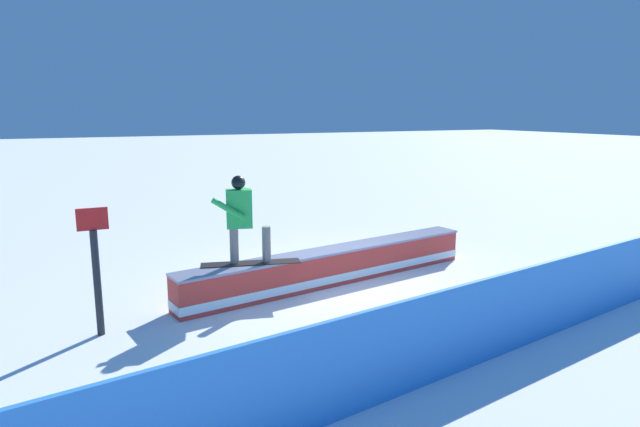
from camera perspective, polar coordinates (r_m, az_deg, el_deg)
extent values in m
plane|color=white|center=(9.86, 1.44, -7.26)|extent=(120.00, 120.00, 0.00)
cube|color=red|center=(9.77, 1.44, -5.62)|extent=(5.94, 1.40, 0.59)
cube|color=white|center=(9.82, 1.44, -6.44)|extent=(5.95, 1.41, 0.14)
cube|color=gray|center=(9.69, 1.45, -3.84)|extent=(5.95, 1.46, 0.04)
cube|color=black|center=(8.83, -7.30, -5.20)|extent=(1.62, 0.68, 0.01)
cylinder|color=gray|center=(8.74, -9.03, -3.37)|extent=(0.17, 0.17, 0.59)
cylinder|color=gray|center=(8.77, -5.67, -3.24)|extent=(0.17, 0.17, 0.59)
cube|color=green|center=(8.62, -8.53, 0.51)|extent=(0.45, 0.33, 0.61)
sphere|color=black|center=(8.56, -8.61, 3.25)|extent=(0.22, 0.22, 0.22)
cylinder|color=green|center=(8.45, -9.70, 0.48)|extent=(0.52, 0.22, 0.37)
cylinder|color=green|center=(8.78, -7.94, 0.92)|extent=(0.18, 0.13, 0.56)
cube|color=#3486EC|center=(6.85, 15.79, -11.20)|extent=(12.09, 1.99, 1.07)
cylinder|color=#262628|center=(8.02, -22.43, -6.81)|extent=(0.10, 0.10, 1.48)
cube|color=red|center=(7.81, -22.90, -0.54)|extent=(0.40, 0.04, 0.30)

